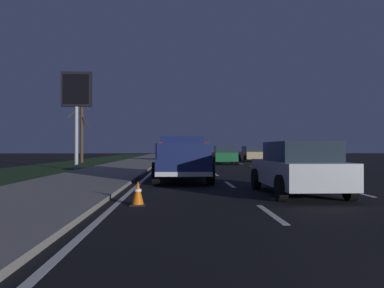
{
  "coord_description": "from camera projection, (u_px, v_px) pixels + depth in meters",
  "views": [
    {
      "loc": [
        -2.51,
        3.65,
        1.36
      ],
      "look_at": [
        15.84,
        3.03,
        1.54
      ],
      "focal_mm": 36.92,
      "sensor_mm": 36.0,
      "label": 1
    }
  ],
  "objects": [
    {
      "name": "traffic_cone_near",
      "position": [
        138.0,
        193.0,
        9.31
      ],
      "size": [
        0.36,
        0.36,
        0.58
      ],
      "color": "black",
      "rests_on": "ground"
    },
    {
      "name": "sedan_green",
      "position": [
        224.0,
        155.0,
        33.11
      ],
      "size": [
        4.41,
        2.04,
        1.54
      ],
      "color": "#14592D",
      "rests_on": "ground"
    },
    {
      "name": "sidewalk_shoulder",
      "position": [
        128.0,
        165.0,
        29.35
      ],
      "size": [
        108.0,
        4.0,
        0.12
      ],
      "primitive_type": "cube",
      "color": "gray",
      "rests_on": "ground"
    },
    {
      "name": "pickup_truck",
      "position": [
        182.0,
        159.0,
        16.61
      ],
      "size": [
        5.44,
        2.32,
        1.87
      ],
      "color": "#141E4C",
      "rests_on": "ground"
    },
    {
      "name": "ground",
      "position": [
        227.0,
        166.0,
        29.6
      ],
      "size": [
        144.0,
        144.0,
        0.0
      ],
      "primitive_type": "plane",
      "color": "black"
    },
    {
      "name": "grass_verge",
      "position": [
        60.0,
        166.0,
        29.18
      ],
      "size": [
        108.0,
        6.0,
        0.01
      ],
      "primitive_type": "cube",
      "color": "#1E3819",
      "rests_on": "ground"
    },
    {
      "name": "gas_price_sign",
      "position": [
        76.0,
        97.0,
        24.77
      ],
      "size": [
        0.27,
        1.9,
        6.16
      ],
      "color": "#99999E",
      "rests_on": "ground"
    },
    {
      "name": "sedan_red",
      "position": [
        178.0,
        153.0,
        41.4
      ],
      "size": [
        4.42,
        2.05,
        1.54
      ],
      "color": "maroon",
      "rests_on": "ground"
    },
    {
      "name": "lane_markings",
      "position": [
        186.0,
        164.0,
        32.84
      ],
      "size": [
        108.0,
        7.04,
        0.01
      ],
      "color": "silver",
      "rests_on": "ground"
    },
    {
      "name": "sedan_silver",
      "position": [
        298.0,
        168.0,
        11.47
      ],
      "size": [
        4.43,
        2.07,
        1.54
      ],
      "color": "#B2B5BA",
      "rests_on": "ground"
    },
    {
      "name": "bare_tree_far",
      "position": [
        82.0,
        129.0,
        36.57
      ],
      "size": [
        0.88,
        2.02,
        6.1
      ],
      "color": "#423323",
      "rests_on": "ground"
    },
    {
      "name": "sedan_tan",
      "position": [
        251.0,
        154.0,
        39.74
      ],
      "size": [
        4.45,
        2.1,
        1.54
      ],
      "color": "#9E845B",
      "rests_on": "ground"
    }
  ]
}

